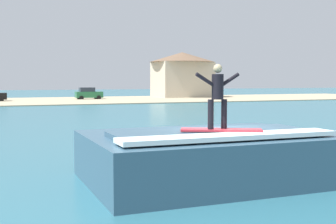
# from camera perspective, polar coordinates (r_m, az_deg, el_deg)

# --- Properties ---
(ground_plane) EXTENTS (260.00, 260.00, 0.00)m
(ground_plane) POSITION_cam_1_polar(r_m,az_deg,el_deg) (13.90, 6.11, -8.05)
(ground_plane) COLOR #2B6272
(wave_crest) EXTENTS (6.68, 4.79, 1.53)m
(wave_crest) POSITION_cam_1_polar(r_m,az_deg,el_deg) (13.04, 4.76, -5.62)
(wave_crest) COLOR #36576C
(wave_crest) RESTS_ON ground_plane
(surfboard) EXTENTS (2.19, 1.44, 0.06)m
(surfboard) POSITION_cam_1_polar(r_m,az_deg,el_deg) (12.26, 6.79, -2.28)
(surfboard) COLOR #D8333F
(surfboard) RESTS_ON wave_crest
(surfer) EXTENTS (1.32, 0.32, 1.75)m
(surfer) POSITION_cam_1_polar(r_m,az_deg,el_deg) (12.15, 6.33, 2.47)
(surfer) COLOR black
(surfer) RESTS_ON surfboard
(shoreline_bank) EXTENTS (120.00, 23.46, 0.12)m
(shoreline_bank) POSITION_cam_1_polar(r_m,az_deg,el_deg) (64.91, -16.05, 1.37)
(shoreline_bank) COLOR tan
(shoreline_bank) RESTS_ON ground_plane
(car_far_shore) EXTENTS (4.01, 2.04, 1.86)m
(car_far_shore) POSITION_cam_1_polar(r_m,az_deg,el_deg) (68.36, -10.10, 2.33)
(car_far_shore) COLOR #23663D
(car_far_shore) RESTS_ON ground_plane
(house_gabled_white) EXTENTS (11.09, 11.09, 7.66)m
(house_gabled_white) POSITION_cam_1_polar(r_m,az_deg,el_deg) (76.04, 1.81, 5.11)
(house_gabled_white) COLOR beige
(house_gabled_white) RESTS_ON ground_plane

